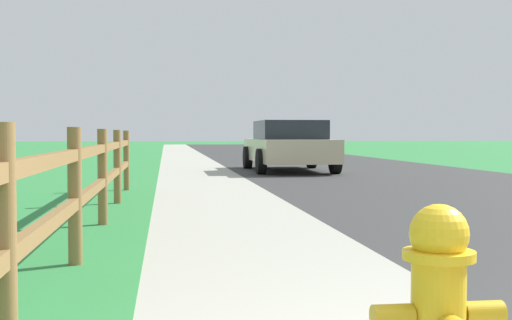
# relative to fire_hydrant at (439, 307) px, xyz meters

# --- Properties ---
(ground_plane) EXTENTS (120.00, 120.00, 0.00)m
(ground_plane) POSITION_rel_fire_hydrant_xyz_m (0.80, 24.45, -0.40)
(ground_plane) COLOR #2F813E
(road_asphalt) EXTENTS (7.00, 66.00, 0.01)m
(road_asphalt) POSITION_rel_fire_hydrant_xyz_m (4.30, 26.45, -0.39)
(road_asphalt) COLOR #343434
(road_asphalt) RESTS_ON ground
(curb_concrete) EXTENTS (6.00, 66.00, 0.01)m
(curb_concrete) POSITION_rel_fire_hydrant_xyz_m (-2.20, 26.45, -0.39)
(curb_concrete) COLOR #A9A899
(curb_concrete) RESTS_ON ground
(grass_verge) EXTENTS (5.00, 66.00, 0.00)m
(grass_verge) POSITION_rel_fire_hydrant_xyz_m (-3.70, 26.45, -0.39)
(grass_verge) COLOR #2F813E
(grass_verge) RESTS_ON ground
(fire_hydrant) EXTENTS (0.51, 0.43, 0.78)m
(fire_hydrant) POSITION_rel_fire_hydrant_xyz_m (0.00, 0.00, 0.00)
(fire_hydrant) COLOR yellow
(fire_hydrant) RESTS_ON ground
(rail_fence) EXTENTS (0.11, 11.66, 1.09)m
(rail_fence) POSITION_rel_fire_hydrant_xyz_m (-1.72, 4.17, 0.24)
(rail_fence) COLOR olive
(rail_fence) RESTS_ON ground
(parked_suv_beige) EXTENTS (2.15, 4.56, 1.39)m
(parked_suv_beige) POSITION_rel_fire_hydrant_xyz_m (2.35, 15.66, 0.31)
(parked_suv_beige) COLOR #C6B793
(parked_suv_beige) RESTS_ON ground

